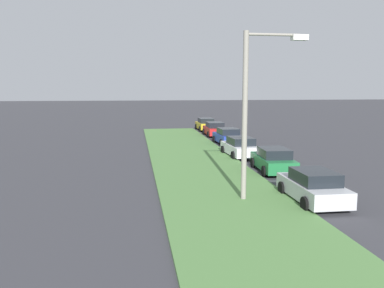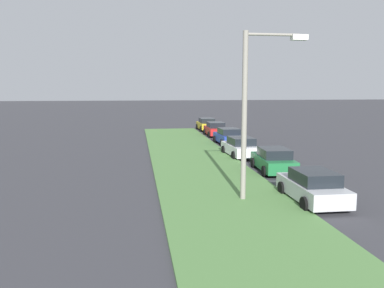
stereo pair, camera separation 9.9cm
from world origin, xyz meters
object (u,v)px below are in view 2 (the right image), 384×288
object	(u,v)px
parked_car_silver	(313,187)
parked_car_white	(240,147)
parked_car_green	(273,160)
streetlight	(252,104)
parked_car_yellow	(207,124)
parked_car_blue	(228,136)
parked_car_red	(215,129)

from	to	relation	value
parked_car_silver	parked_car_white	bearing A→B (deg)	0.82
parked_car_silver	parked_car_green	xyz separation A→B (m)	(6.58, -0.47, 0.00)
parked_car_white	streetlight	world-z (taller)	streetlight
parked_car_white	parked_car_yellow	distance (m)	18.54
parked_car_white	parked_car_blue	xyz separation A→B (m)	(6.52, -0.57, 0.00)
parked_car_yellow	streetlight	distance (m)	30.46
parked_car_yellow	parked_car_silver	bearing A→B (deg)	178.15
parked_car_silver	streetlight	xyz separation A→B (m)	(0.60, 2.67, 3.67)
parked_car_green	parked_car_blue	world-z (taller)	same
parked_car_silver	parked_car_white	world-z (taller)	same
parked_car_silver	parked_car_green	distance (m)	6.60
parked_car_red	parked_car_green	bearing A→B (deg)	179.77
parked_car_silver	parked_car_blue	xyz separation A→B (m)	(18.67, -0.44, 0.00)
parked_car_blue	streetlight	bearing A→B (deg)	168.03
parked_car_blue	streetlight	world-z (taller)	streetlight
parked_car_green	parked_car_white	world-z (taller)	same
parked_car_white	parked_car_blue	world-z (taller)	same
parked_car_green	parked_car_blue	xyz separation A→B (m)	(12.09, 0.03, 0.00)
parked_car_silver	parked_car_red	size ratio (longest dim) A/B	1.00
parked_car_white	parked_car_blue	bearing A→B (deg)	-8.07
parked_car_green	parked_car_yellow	size ratio (longest dim) A/B	1.01
parked_car_yellow	parked_car_blue	bearing A→B (deg)	178.68
parked_car_blue	parked_car_red	distance (m)	6.42
parked_car_silver	parked_car_green	size ratio (longest dim) A/B	0.98
parked_car_silver	parked_car_red	bearing A→B (deg)	-0.99
parked_car_red	parked_car_silver	bearing A→B (deg)	178.74
parked_car_blue	parked_car_white	bearing A→B (deg)	172.77
parked_car_green	parked_car_red	size ratio (longest dim) A/B	1.02
parked_car_white	parked_car_yellow	world-z (taller)	same
parked_car_blue	parked_car_yellow	xyz separation A→B (m)	(12.00, -0.10, 0.00)
parked_car_silver	parked_car_white	xyz separation A→B (m)	(12.15, 0.13, 0.00)
parked_car_white	parked_car_yellow	bearing A→B (deg)	-5.14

